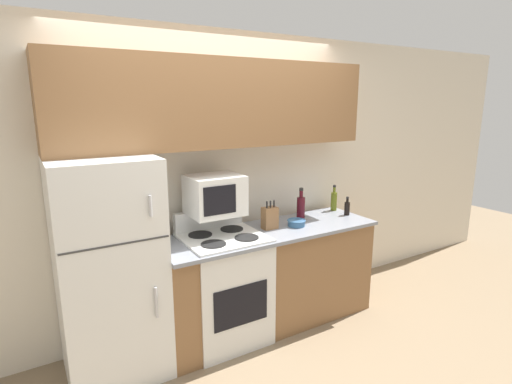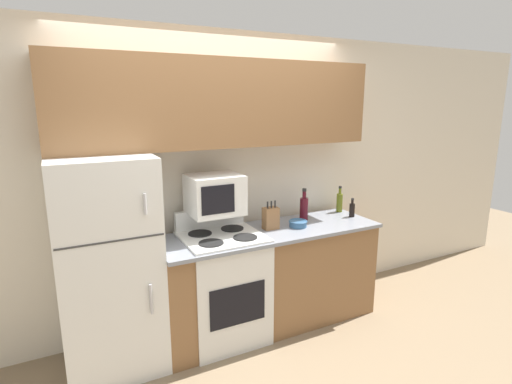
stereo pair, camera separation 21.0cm
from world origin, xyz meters
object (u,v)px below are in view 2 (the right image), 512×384
object	(u,v)px
stove	(223,286)
knife_block	(271,218)
refrigerator	(109,266)
bottle_wine_red	(304,208)
bottle_olive_oil	(339,202)
bottle_soy_sauce	(352,209)
microwave	(215,194)
bowl	(298,223)

from	to	relation	value
stove	knife_block	size ratio (longest dim) A/B	4.29
refrigerator	bottle_wine_red	world-z (taller)	refrigerator
stove	knife_block	bearing A→B (deg)	2.71
refrigerator	bottle_olive_oil	distance (m)	2.22
refrigerator	bottle_soy_sauce	xyz separation A→B (m)	(2.20, -0.05, 0.16)
stove	bottle_wine_red	distance (m)	1.02
microwave	bottle_wine_red	bearing A→B (deg)	0.43
knife_block	bottle_olive_oil	distance (m)	0.89
refrigerator	bottle_wine_red	size ratio (longest dim) A/B	5.33
microwave	bowl	world-z (taller)	microwave
microwave	knife_block	size ratio (longest dim) A/B	1.69
bottle_soy_sauce	bottle_wine_red	bearing A→B (deg)	167.16
stove	microwave	distance (m)	0.77
knife_block	bottle_soy_sauce	size ratio (longest dim) A/B	1.38
refrigerator	knife_block	distance (m)	1.34
refrigerator	stove	xyz separation A→B (m)	(0.87, -0.05, -0.33)
knife_block	bowl	distance (m)	0.26
refrigerator	bottle_olive_oil	size ratio (longest dim) A/B	6.16
microwave	bowl	size ratio (longest dim) A/B	2.56
bottle_olive_oil	refrigerator	bearing A→B (deg)	-176.29
bottle_wine_red	bottle_soy_sauce	bearing A→B (deg)	-12.84
bottle_olive_oil	microwave	bearing A→B (deg)	-176.08
bowl	bottle_olive_oil	distance (m)	0.68
stove	bottle_wine_red	size ratio (longest dim) A/B	3.55
refrigerator	bottle_wine_red	distance (m)	1.74
refrigerator	bottle_wine_red	xyz separation A→B (m)	(1.72, 0.06, 0.21)
microwave	bottle_soy_sauce	distance (m)	1.38
refrigerator	microwave	size ratio (longest dim) A/B	3.81
knife_block	bottle_olive_oil	xyz separation A→B (m)	(0.88, 0.17, 0.01)
bottle_soy_sauce	bottle_wine_red	world-z (taller)	bottle_wine_red
stove	bottle_soy_sauce	world-z (taller)	bottle_soy_sauce
stove	microwave	xyz separation A→B (m)	(-0.02, 0.10, 0.76)
bottle_soy_sauce	bottle_wine_red	distance (m)	0.49
microwave	bottle_soy_sauce	bearing A→B (deg)	-4.32
knife_block	refrigerator	bearing A→B (deg)	178.92
refrigerator	knife_block	bearing A→B (deg)	-1.08
bottle_olive_oil	stove	bearing A→B (deg)	-171.91
stove	bottle_wine_red	bearing A→B (deg)	6.90
bottle_wine_red	stove	bearing A→B (deg)	-173.10
knife_block	bottle_wine_red	size ratio (longest dim) A/B	0.83
microwave	bowl	distance (m)	0.80
microwave	bottle_wine_red	size ratio (longest dim) A/B	1.40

